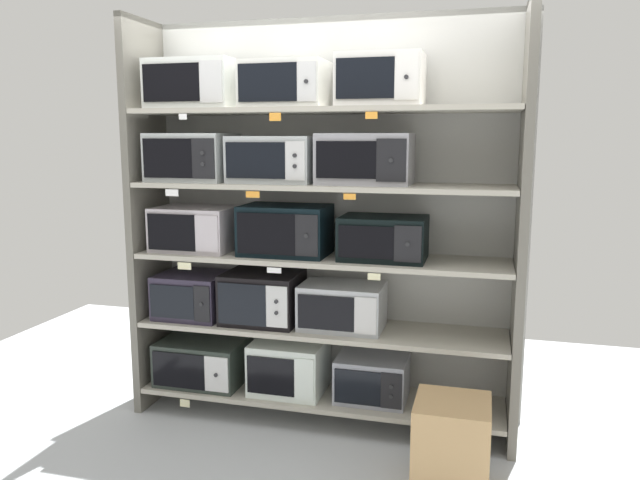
% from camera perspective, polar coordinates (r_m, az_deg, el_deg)
% --- Properties ---
extents(back_panel, '(2.50, 0.04, 2.53)m').
position_cam_1_polar(back_panel, '(4.04, 0.97, 1.98)').
color(back_panel, '#B2B2AD').
rests_on(back_panel, ground).
extents(upright_left, '(0.05, 0.49, 2.53)m').
position_cam_1_polar(upright_left, '(4.24, -15.56, 2.00)').
color(upright_left, '#68645B').
rests_on(upright_left, ground).
extents(upright_right, '(0.05, 0.49, 2.53)m').
position_cam_1_polar(upright_right, '(3.66, 18.09, 0.74)').
color(upright_right, '#68645B').
rests_on(upright_right, ground).
extents(shelf_0, '(2.30, 0.49, 0.03)m').
position_cam_1_polar(shelf_0, '(4.09, 0.00, -14.13)').
color(shelf_0, '#ADA899').
rests_on(shelf_0, ground).
extents(microwave_0, '(0.56, 0.44, 0.29)m').
position_cam_1_polar(microwave_0, '(4.30, -10.69, -10.85)').
color(microwave_0, '#29322C').
rests_on(microwave_0, shelf_0).
extents(microwave_1, '(0.46, 0.41, 0.33)m').
position_cam_1_polar(microwave_1, '(4.07, -2.85, -11.51)').
color(microwave_1, silver).
rests_on(microwave_1, shelf_0).
extents(microwave_2, '(0.43, 0.35, 0.27)m').
position_cam_1_polar(microwave_2, '(3.96, 4.82, -12.59)').
color(microwave_2, '#9A9DAA').
rests_on(microwave_2, shelf_0).
extents(price_tag_0, '(0.07, 0.00, 0.05)m').
position_cam_1_polar(price_tag_0, '(4.18, -12.37, -14.51)').
color(price_tag_0, beige).
extents(shelf_1, '(2.30, 0.49, 0.03)m').
position_cam_1_polar(shelf_1, '(3.93, 0.00, -8.13)').
color(shelf_1, '#ADA899').
extents(microwave_3, '(0.44, 0.41, 0.29)m').
position_cam_1_polar(microwave_3, '(4.19, -11.63, -4.97)').
color(microwave_3, '#2E283A').
rests_on(microwave_3, shelf_1).
extents(microwave_4, '(0.48, 0.41, 0.32)m').
position_cam_1_polar(microwave_4, '(3.99, -5.32, -5.28)').
color(microwave_4, black).
rests_on(microwave_4, shelf_1).
extents(microwave_5, '(0.51, 0.35, 0.28)m').
position_cam_1_polar(microwave_5, '(3.85, 2.07, -6.12)').
color(microwave_5, '#B2B6BC').
rests_on(microwave_5, shelf_1).
extents(shelf_2, '(2.30, 0.49, 0.03)m').
position_cam_1_polar(shelf_2, '(3.82, 0.00, -1.70)').
color(shelf_2, '#ADA899').
extents(microwave_6, '(0.51, 0.39, 0.28)m').
position_cam_1_polar(microwave_6, '(4.09, -11.41, 1.05)').
color(microwave_6, '#BCB3BA').
rests_on(microwave_6, shelf_2).
extents(microwave_7, '(0.54, 0.38, 0.31)m').
position_cam_1_polar(microwave_7, '(3.85, -3.21, 0.93)').
color(microwave_7, black).
rests_on(microwave_7, shelf_2).
extents(microwave_8, '(0.51, 0.37, 0.26)m').
position_cam_1_polar(microwave_8, '(3.71, 5.87, 0.19)').
color(microwave_8, black).
rests_on(microwave_8, shelf_2).
extents(price_tag_1, '(0.09, 0.00, 0.04)m').
position_cam_1_polar(price_tag_1, '(3.89, -12.40, -2.36)').
color(price_tag_1, beige).
extents(price_tag_2, '(0.09, 0.00, 0.03)m').
position_cam_1_polar(price_tag_2, '(3.66, -4.26, -2.81)').
color(price_tag_2, white).
extents(price_tag_3, '(0.07, 0.00, 0.04)m').
position_cam_1_polar(price_tag_3, '(3.51, 5.01, -3.40)').
color(price_tag_3, beige).
extents(shelf_3, '(2.30, 0.49, 0.03)m').
position_cam_1_polar(shelf_3, '(3.76, 0.00, 5.02)').
color(shelf_3, '#ADA899').
extents(microwave_9, '(0.50, 0.42, 0.30)m').
position_cam_1_polar(microwave_9, '(4.05, -11.65, 7.49)').
color(microwave_9, '#B0B6B6').
rests_on(microwave_9, shelf_3).
extents(microwave_10, '(0.52, 0.37, 0.28)m').
position_cam_1_polar(microwave_10, '(3.83, -4.28, 7.43)').
color(microwave_10, '#B1B8BA').
rests_on(microwave_10, shelf_3).
extents(microwave_11, '(0.55, 0.35, 0.30)m').
position_cam_1_polar(microwave_11, '(3.69, 4.18, 7.47)').
color(microwave_11, '#9C9BA3').
rests_on(microwave_11, shelf_3).
extents(price_tag_4, '(0.08, 0.00, 0.04)m').
position_cam_1_polar(price_tag_4, '(3.85, -13.51, 4.26)').
color(price_tag_4, white).
extents(price_tag_5, '(0.08, 0.00, 0.04)m').
position_cam_1_polar(price_tag_5, '(3.63, -6.23, 4.20)').
color(price_tag_5, orange).
extents(price_tag_6, '(0.07, 0.00, 0.03)m').
position_cam_1_polar(price_tag_6, '(3.47, 2.75, 4.02)').
color(price_tag_6, orange).
extents(shelf_4, '(2.30, 0.49, 0.03)m').
position_cam_1_polar(shelf_4, '(3.75, 0.00, 11.87)').
color(shelf_4, '#ADA899').
extents(microwave_12, '(0.55, 0.35, 0.30)m').
position_cam_1_polar(microwave_12, '(4.05, -11.55, 13.87)').
color(microwave_12, silver).
rests_on(microwave_12, shelf_4).
extents(microwave_13, '(0.50, 0.40, 0.28)m').
position_cam_1_polar(microwave_13, '(3.82, -3.15, 14.11)').
color(microwave_13, white).
rests_on(microwave_13, shelf_4).
extents(microwave_14, '(0.49, 0.35, 0.30)m').
position_cam_1_polar(microwave_14, '(3.68, 5.62, 14.45)').
color(microwave_14, white).
rests_on(microwave_14, shelf_4).
extents(price_tag_7, '(0.05, 0.00, 0.03)m').
position_cam_1_polar(price_tag_7, '(3.80, -12.55, 11.06)').
color(price_tag_7, white).
extents(price_tag_8, '(0.07, 0.00, 0.05)m').
position_cam_1_polar(price_tag_8, '(3.57, -4.16, 11.28)').
color(price_tag_8, orange).
extents(price_tag_9, '(0.07, 0.00, 0.04)m').
position_cam_1_polar(price_tag_9, '(3.43, 4.77, 11.40)').
color(price_tag_9, orange).
extents(shipping_carton, '(0.38, 0.38, 0.48)m').
position_cam_1_polar(shipping_carton, '(3.39, 12.03, -18.08)').
color(shipping_carton, tan).
rests_on(shipping_carton, ground).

